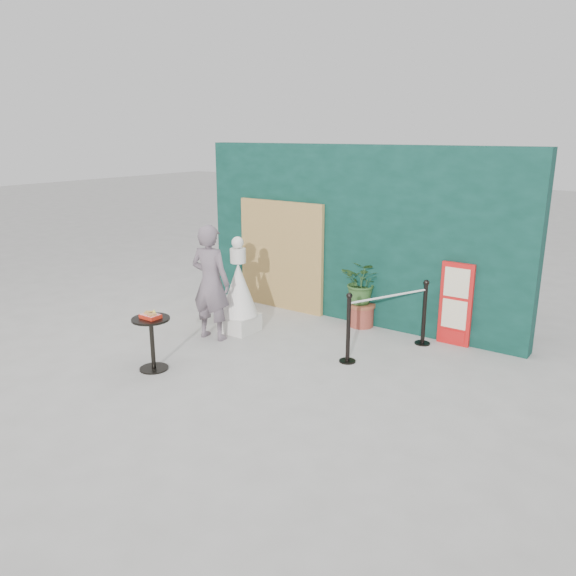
% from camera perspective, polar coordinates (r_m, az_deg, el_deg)
% --- Properties ---
extents(ground, '(60.00, 60.00, 0.00)m').
position_cam_1_polar(ground, '(7.62, -5.32, -9.25)').
color(ground, '#ADAAA5').
rests_on(ground, ground).
extents(back_wall, '(6.00, 0.30, 3.00)m').
position_cam_1_polar(back_wall, '(9.67, 6.76, 5.38)').
color(back_wall, black).
rests_on(back_wall, ground).
extents(bamboo_fence, '(1.80, 0.08, 2.00)m').
position_cam_1_polar(bamboo_fence, '(10.33, -0.72, 3.31)').
color(bamboo_fence, tan).
rests_on(bamboo_fence, ground).
extents(woman, '(0.72, 0.53, 1.84)m').
position_cam_1_polar(woman, '(8.86, -7.86, 0.55)').
color(woman, '#6A5B63').
rests_on(woman, ground).
extents(menu_board, '(0.50, 0.07, 1.30)m').
position_cam_1_polar(menu_board, '(8.95, 16.66, -1.60)').
color(menu_board, red).
rests_on(menu_board, ground).
extents(statue, '(0.62, 0.62, 1.59)m').
position_cam_1_polar(statue, '(9.19, -5.02, -0.56)').
color(statue, silver).
rests_on(statue, ground).
extents(cafe_table, '(0.52, 0.52, 0.75)m').
position_cam_1_polar(cafe_table, '(7.95, -13.67, -4.71)').
color(cafe_table, black).
rests_on(cafe_table, ground).
extents(food_basket, '(0.26, 0.19, 0.11)m').
position_cam_1_polar(food_basket, '(7.85, -13.78, -2.72)').
color(food_basket, red).
rests_on(food_basket, cafe_table).
extents(planter, '(0.68, 0.59, 1.15)m').
position_cam_1_polar(planter, '(9.47, 7.57, -0.02)').
color(planter, '#963D31').
rests_on(planter, ground).
extents(stanchion_barrier, '(0.84, 1.54, 1.03)m').
position_cam_1_polar(stanchion_barrier, '(8.43, 10.11, -3.34)').
color(stanchion_barrier, black).
rests_on(stanchion_barrier, ground).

